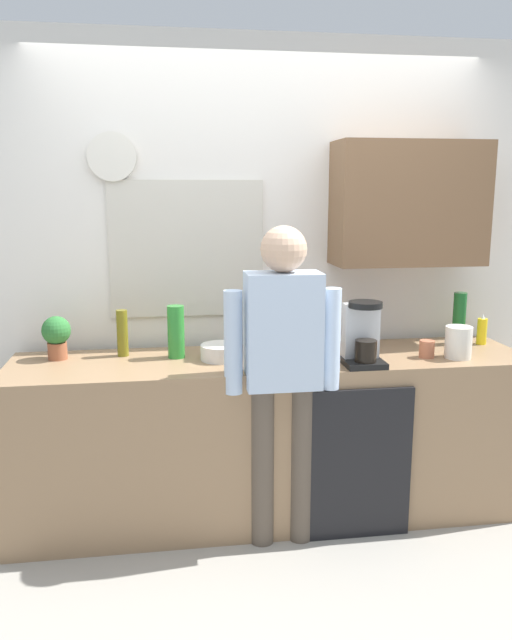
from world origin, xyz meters
The scene contains 17 objects.
ground_plane centered at (0.00, 0.00, 0.00)m, with size 8.00×8.00×0.00m, color #9E998E.
kitchen_counter centered at (0.00, 0.30, 0.44)m, with size 2.75×0.64×0.89m, color #937251.
dishwasher_panel centered at (0.39, -0.03, 0.40)m, with size 0.56×0.02×0.80m, color black.
back_wall_assembly centered at (0.10, 0.70, 1.36)m, with size 4.35×0.42×2.60m.
coffee_maker centered at (0.43, 0.11, 1.03)m, with size 0.20×0.20×0.33m.
bottle_olive_oil centered at (-0.78, 0.46, 1.01)m, with size 0.06×0.06×0.25m, color olive.
bottle_red_vinegar centered at (-0.01, 0.09, 1.00)m, with size 0.06×0.06×0.22m, color maroon.
bottle_dark_sauce centered at (0.55, 0.42, 0.98)m, with size 0.06×0.06×0.18m, color black.
bottle_green_wine centered at (1.12, 0.45, 1.04)m, with size 0.07×0.07×0.30m, color #195923.
bottle_clear_soda centered at (-0.50, 0.38, 1.03)m, with size 0.09×0.09×0.28m, color #2D8C33.
cup_blue_mug centered at (0.01, 0.31, 0.94)m, with size 0.08×0.08×0.10m, color #3351B2.
cup_terracotta_mug centered at (0.82, 0.19, 0.93)m, with size 0.08×0.08×0.09m, color #B26647.
mixing_bowl centered at (-0.27, 0.31, 0.93)m, with size 0.22×0.22×0.08m, color white.
potted_plant centered at (-1.12, 0.44, 1.02)m, with size 0.15×0.15×0.23m.
dish_soap centered at (1.25, 0.43, 0.96)m, with size 0.06×0.06×0.18m.
storage_canister centered at (0.98, 0.15, 0.97)m, with size 0.14×0.14×0.17m, color silver.
person_at_sink centered at (0.00, 0.00, 0.95)m, with size 0.57×0.22×1.60m.
Camera 1 is at (-0.57, -2.91, 1.76)m, focal length 35.58 mm.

